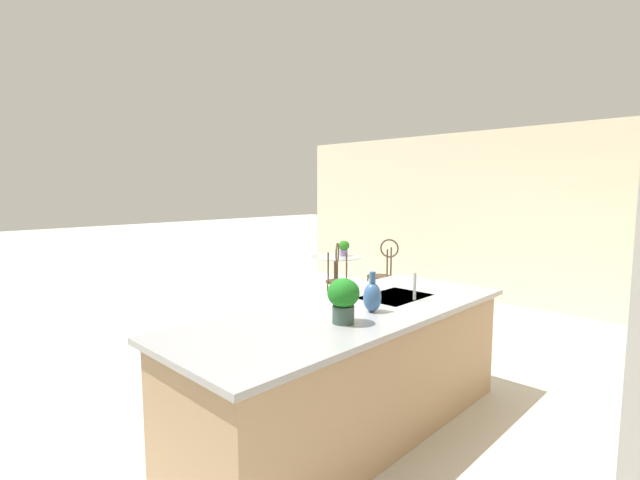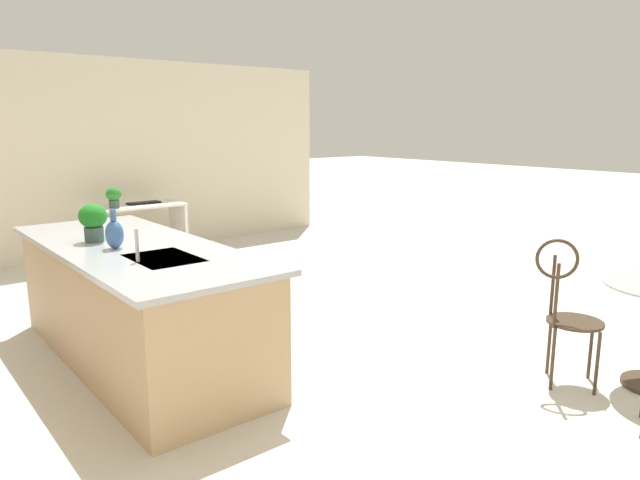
# 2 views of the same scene
# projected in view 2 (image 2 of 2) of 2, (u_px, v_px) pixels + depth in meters

# --- Properties ---
(ground_plane) EXTENTS (40.00, 40.00, 0.00)m
(ground_plane) POSITION_uv_depth(u_px,v_px,m) (253.00, 345.00, 4.81)
(ground_plane) COLOR beige
(wall_right) EXTENTS (0.12, 7.80, 2.70)m
(wall_right) POSITION_uv_depth(u_px,v_px,m) (80.00, 158.00, 7.78)
(wall_right) COLOR beige
(wall_right) RESTS_ON ground
(kitchen_island) EXTENTS (2.80, 1.06, 0.92)m
(kitchen_island) POSITION_uv_depth(u_px,v_px,m) (137.00, 303.00, 4.42)
(kitchen_island) COLOR tan
(kitchen_island) RESTS_ON ground
(chair_by_island) EXTENTS (0.53, 0.53, 1.04)m
(chair_by_island) POSITION_uv_depth(u_px,v_px,m) (568.00, 306.00, 4.00)
(chair_by_island) COLOR #3D2D1E
(chair_by_island) RESTS_ON ground
(sink_faucet) EXTENTS (0.02, 0.02, 0.22)m
(sink_faucet) POSITION_uv_depth(u_px,v_px,m) (137.00, 245.00, 3.78)
(sink_faucet) COLOR #B2B5BA
(sink_faucet) RESTS_ON kitchen_island
(writing_desk) EXTENTS (0.60, 1.20, 0.74)m
(writing_desk) POSITION_uv_depth(u_px,v_px,m) (138.00, 222.00, 7.80)
(writing_desk) COLOR white
(writing_desk) RESTS_ON ground
(keyboard) EXTENTS (0.16, 0.44, 0.03)m
(keyboard) POSITION_uv_depth(u_px,v_px,m) (144.00, 203.00, 7.83)
(keyboard) COLOR black
(keyboard) RESTS_ON writing_desk
(potted_plant_counter_near) EXTENTS (0.21, 0.21, 0.30)m
(potted_plant_counter_near) POSITION_uv_depth(u_px,v_px,m) (93.00, 220.00, 4.41)
(potted_plant_counter_near) COLOR #385147
(potted_plant_counter_near) RESTS_ON kitchen_island
(potted_plant_on_desk) EXTENTS (0.19, 0.19, 0.27)m
(potted_plant_on_desk) POSITION_uv_depth(u_px,v_px,m) (114.00, 196.00, 7.41)
(potted_plant_on_desk) COLOR #385147
(potted_plant_on_desk) RESTS_ON writing_desk
(vase_on_counter) EXTENTS (0.13, 0.13, 0.29)m
(vase_on_counter) POSITION_uv_depth(u_px,v_px,m) (114.00, 234.00, 4.17)
(vase_on_counter) COLOR #386099
(vase_on_counter) RESTS_ON kitchen_island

